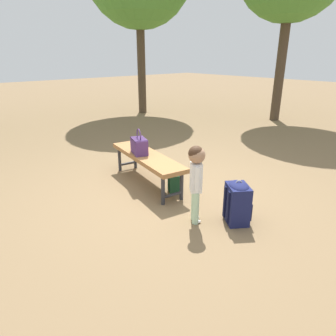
{
  "coord_description": "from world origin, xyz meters",
  "views": [
    {
      "loc": [
        2.82,
        -2.51,
        1.81
      ],
      "look_at": [
        0.1,
        -0.13,
        0.45
      ],
      "focal_mm": 32.56,
      "sensor_mm": 36.0,
      "label": 1
    }
  ],
  "objects_px": {
    "handbag": "(139,145)",
    "park_bench": "(147,158)",
    "child_standing": "(196,173)",
    "backpack_large": "(237,201)",
    "backpack_small": "(174,182)"
  },
  "relations": [
    {
      "from": "park_bench",
      "to": "child_standing",
      "type": "xyz_separation_m",
      "value": [
        1.22,
        -0.26,
        0.21
      ]
    },
    {
      "from": "child_standing",
      "to": "backpack_small",
      "type": "height_order",
      "value": "child_standing"
    },
    {
      "from": "handbag",
      "to": "child_standing",
      "type": "relative_size",
      "value": 0.41
    },
    {
      "from": "backpack_large",
      "to": "backpack_small",
      "type": "relative_size",
      "value": 1.7
    },
    {
      "from": "child_standing",
      "to": "backpack_large",
      "type": "relative_size",
      "value": 1.75
    },
    {
      "from": "handbag",
      "to": "backpack_small",
      "type": "bearing_deg",
      "value": 13.77
    },
    {
      "from": "park_bench",
      "to": "backpack_large",
      "type": "height_order",
      "value": "backpack_large"
    },
    {
      "from": "child_standing",
      "to": "backpack_large",
      "type": "distance_m",
      "value": 0.59
    },
    {
      "from": "park_bench",
      "to": "handbag",
      "type": "height_order",
      "value": "handbag"
    },
    {
      "from": "handbag",
      "to": "child_standing",
      "type": "distance_m",
      "value": 1.35
    },
    {
      "from": "park_bench",
      "to": "backpack_large",
      "type": "bearing_deg",
      "value": 3.68
    },
    {
      "from": "handbag",
      "to": "backpack_small",
      "type": "height_order",
      "value": "handbag"
    },
    {
      "from": "handbag",
      "to": "park_bench",
      "type": "bearing_deg",
      "value": 23.84
    },
    {
      "from": "park_bench",
      "to": "backpack_small",
      "type": "bearing_deg",
      "value": 11.3
    },
    {
      "from": "backpack_large",
      "to": "backpack_small",
      "type": "height_order",
      "value": "backpack_large"
    }
  ]
}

